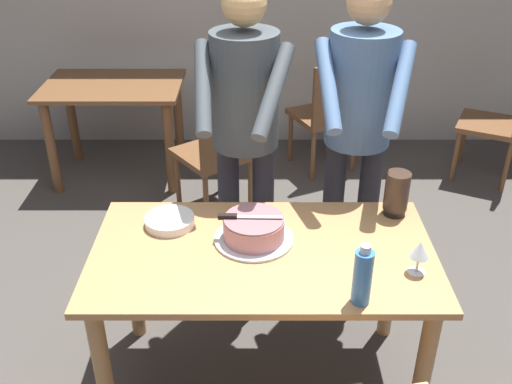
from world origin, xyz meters
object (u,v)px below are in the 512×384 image
object	(u,v)px
cake_knife	(239,217)
person_standing_beside	(361,119)
background_chair_2	(221,149)
wine_glass_near	(422,251)
water_bottle	(365,277)
person_cutting_cake	(247,121)
background_table	(117,105)
plate_stack	(172,221)
main_dining_table	(265,275)
cake_on_platter	(256,230)
background_chair_0	(505,119)
hurricane_lamp	(399,194)
background_chair_1	(331,112)

from	to	relation	value
cake_knife	person_standing_beside	bearing A→B (deg)	43.87
background_chair_2	wine_glass_near	bearing A→B (deg)	-61.98
water_bottle	person_cutting_cake	bearing A→B (deg)	115.31
wine_glass_near	background_table	distance (m)	2.80
plate_stack	background_chair_2	distance (m)	1.34
water_bottle	background_chair_2	distance (m)	1.96
main_dining_table	person_standing_beside	size ratio (longest dim) A/B	0.83
cake_on_platter	cake_knife	distance (m)	0.10
main_dining_table	plate_stack	bearing A→B (deg)	154.55
plate_stack	background_chair_0	size ratio (longest dim) A/B	0.24
cake_on_platter	wine_glass_near	size ratio (longest dim) A/B	2.36
person_standing_beside	background_table	world-z (taller)	person_standing_beside
person_standing_beside	background_chair_0	size ratio (longest dim) A/B	1.91
person_standing_beside	background_table	distance (m)	2.17
cake_knife	plate_stack	distance (m)	0.34
background_table	background_chair_0	size ratio (longest dim) A/B	1.11
cake_on_platter	background_table	world-z (taller)	cake_on_platter
hurricane_lamp	water_bottle	bearing A→B (deg)	-112.35
main_dining_table	person_cutting_cake	bearing A→B (deg)	97.77
background_table	water_bottle	bearing A→B (deg)	-59.26
hurricane_lamp	person_cutting_cake	bearing A→B (deg)	155.47
cake_knife	background_chair_0	world-z (taller)	background_chair_0
background_table	wine_glass_near	bearing A→B (deg)	-53.04
water_bottle	person_standing_beside	xyz separation A→B (m)	(0.11, 0.95, 0.21)
water_bottle	background_chair_1	distance (m)	2.52
background_chair_1	background_chair_2	world-z (taller)	same
plate_stack	background_chair_0	bearing A→B (deg)	39.64
person_standing_beside	background_chair_0	distance (m)	2.01
person_standing_beside	background_chair_0	xyz separation A→B (m)	(1.33, 1.39, -0.58)
wine_glass_near	cake_knife	bearing A→B (deg)	162.43
cake_knife	wine_glass_near	bearing A→B (deg)	-17.57
cake_on_platter	hurricane_lamp	size ratio (longest dim) A/B	1.62
background_chair_1	background_chair_0	bearing A→B (deg)	-6.50
water_bottle	background_table	world-z (taller)	water_bottle
background_chair_1	background_chair_2	size ratio (longest dim) A/B	1.00
plate_stack	wine_glass_near	distance (m)	1.07
person_cutting_cake	cake_knife	bearing A→B (deg)	-93.03
person_standing_beside	background_chair_2	distance (m)	1.28
main_dining_table	water_bottle	world-z (taller)	water_bottle
person_standing_beside	background_chair_2	world-z (taller)	person_standing_beside
hurricane_lamp	background_chair_2	distance (m)	1.54
water_bottle	background_chair_1	world-z (taller)	water_bottle
background_table	background_chair_0	distance (m)	2.87
wine_glass_near	background_chair_2	bearing A→B (deg)	118.02
background_chair_1	cake_on_platter	bearing A→B (deg)	-105.07
main_dining_table	hurricane_lamp	size ratio (longest dim) A/B	6.82
main_dining_table	wine_glass_near	size ratio (longest dim) A/B	9.95
main_dining_table	wine_glass_near	world-z (taller)	wine_glass_near
plate_stack	person_cutting_cake	xyz separation A→B (m)	(0.33, 0.41, 0.31)
wine_glass_near	background_table	size ratio (longest dim) A/B	0.14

